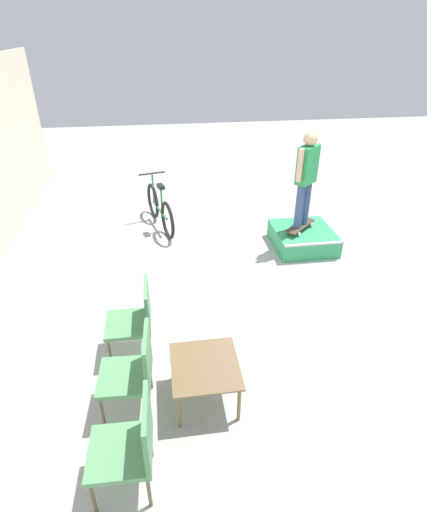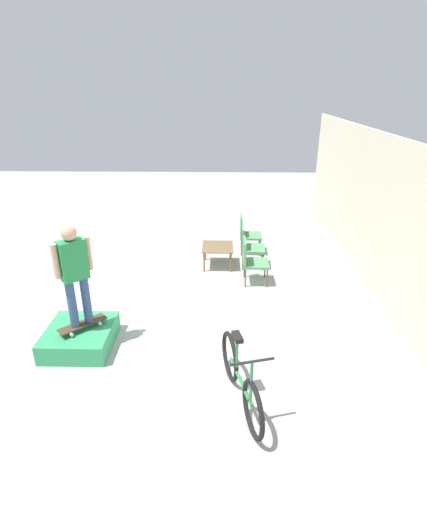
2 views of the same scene
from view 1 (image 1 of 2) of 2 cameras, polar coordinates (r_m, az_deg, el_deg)
ground_plane at (r=5.84m, az=9.50°, el=-6.39°), size 24.00×24.00×0.00m
skate_ramp_box at (r=7.25m, az=12.63°, el=2.51°), size 1.08×1.01×0.34m
skateboard_on_ramp at (r=7.12m, az=12.27°, el=4.23°), size 0.65×0.68×0.07m
person_skater at (r=6.77m, az=13.14°, el=11.44°), size 0.40×0.46×1.60m
coffee_table at (r=4.20m, az=-1.22°, el=-15.85°), size 0.74×0.69×0.47m
patio_chair_left at (r=3.61m, az=-11.70°, el=-24.71°), size 0.53×0.53×0.95m
patio_chair_center at (r=4.12m, az=-11.31°, el=-15.55°), size 0.55×0.55×0.95m
patio_chair_right at (r=4.73m, az=-11.02°, el=-8.52°), size 0.52×0.52×0.95m
bicycle at (r=7.78m, az=-7.68°, el=6.68°), size 1.67×0.60×0.97m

